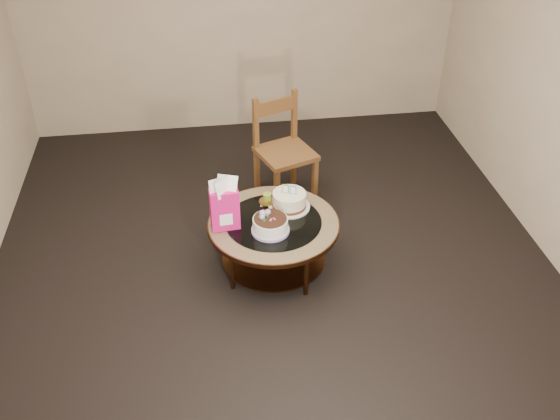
{
  "coord_description": "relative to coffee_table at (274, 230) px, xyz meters",
  "views": [
    {
      "loc": [
        -0.49,
        -3.8,
        3.31
      ],
      "look_at": [
        0.05,
        0.02,
        0.55
      ],
      "focal_mm": 40.0,
      "sensor_mm": 36.0,
      "label": 1
    }
  ],
  "objects": [
    {
      "name": "cream_cake",
      "position": [
        0.15,
        0.17,
        0.14
      ],
      "size": [
        0.33,
        0.33,
        0.21
      ],
      "rotation": [
        0.0,
        0.0,
        -0.39
      ],
      "color": "silver",
      "rests_on": "coffee_table"
    },
    {
      "name": "room_walls",
      "position": [
        -0.0,
        0.0,
        1.16
      ],
      "size": [
        4.52,
        5.02,
        2.61
      ],
      "color": "tan",
      "rests_on": "ground"
    },
    {
      "name": "pillar_candle",
      "position": [
        -0.02,
        0.25,
        0.11
      ],
      "size": [
        0.13,
        0.13,
        0.1
      ],
      "rotation": [
        0.0,
        0.0,
        -0.16
      ],
      "color": "#EDC761",
      "rests_on": "coffee_table"
    },
    {
      "name": "decorated_cake",
      "position": [
        -0.04,
        -0.12,
        0.13
      ],
      "size": [
        0.29,
        0.29,
        0.17
      ],
      "rotation": [
        0.0,
        0.0,
        -0.1
      ],
      "color": "#A78DC8",
      "rests_on": "coffee_table"
    },
    {
      "name": "coffee_table",
      "position": [
        0.0,
        0.0,
        0.0
      ],
      "size": [
        1.02,
        1.02,
        0.46
      ],
      "color": "#512D17",
      "rests_on": "ground"
    },
    {
      "name": "ground",
      "position": [
        -0.0,
        0.0,
        -0.38
      ],
      "size": [
        5.0,
        5.0,
        0.0
      ],
      "primitive_type": "plane",
      "color": "black",
      "rests_on": "ground"
    },
    {
      "name": "gift_bag",
      "position": [
        -0.37,
        -0.01,
        0.29
      ],
      "size": [
        0.22,
        0.17,
        0.43
      ],
      "rotation": [
        0.0,
        0.0,
        0.08
      ],
      "color": "#E4158F",
      "rests_on": "coffee_table"
    },
    {
      "name": "dining_chair",
      "position": [
        0.22,
        0.99,
        0.12
      ],
      "size": [
        0.58,
        0.58,
        0.98
      ],
      "rotation": [
        0.0,
        0.0,
        0.36
      ],
      "color": "brown",
      "rests_on": "ground"
    }
  ]
}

